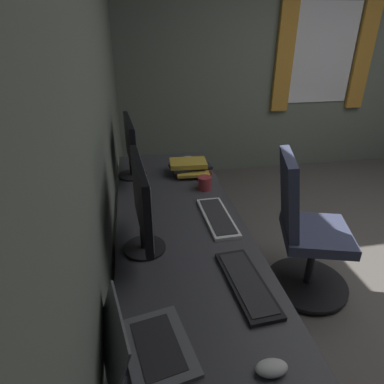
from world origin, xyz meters
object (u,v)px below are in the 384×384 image
Objects in this scene: office_chair at (305,234)px; coffee_mug at (205,183)px; monitor_secondary at (142,203)px; mouse_spare at (187,158)px; keyboard_spare at (217,217)px; book_stack_near at (190,167)px; laptop_leftmost at (140,344)px; monitor_primary at (131,144)px; drawer_pedestal at (181,299)px; mouse_main at (272,368)px; keyboard_main at (247,283)px.

coffee_mug is at bearing 70.21° from office_chair.
monitor_secondary reaches higher than coffee_mug.
keyboard_spare is at bearing -178.80° from mouse_spare.
office_chair is (-0.74, -0.66, -0.29)m from mouse_spare.
book_stack_near is at bearing 9.88° from coffee_mug.
office_chair is (0.93, -1.09, -0.32)m from laptop_leftmost.
book_stack_near is (-0.03, -0.40, -0.19)m from monitor_primary.
drawer_pedestal is 0.66m from monitor_secondary.
drawer_pedestal is at bearing 166.66° from book_stack_near.
book_stack_near is (1.55, -0.02, 0.03)m from mouse_main.
keyboard_main is 4.12× the size of mouse_main.
drawer_pedestal is 6.68× the size of mouse_spare.
laptop_leftmost is 3.31× the size of mouse_spare.
keyboard_main is 1.17m from book_stack_near.
drawer_pedestal is 0.85m from mouse_main.
keyboard_main is 0.91m from coffee_mug.
mouse_main is at bearing -108.62° from laptop_leftmost.
office_chair is at bearing -115.56° from monitor_primary.
monitor_primary is 0.87m from monitor_secondary.
coffee_mug is at bearing -2.79° from mouse_main.
mouse_main reaches higher than keyboard_main.
mouse_main is (-0.73, -0.18, 0.40)m from drawer_pedestal.
coffee_mug is at bearing -21.55° from laptop_leftmost.
laptop_leftmost reaches higher than mouse_spare.
monitor_secondary is at bearing 26.41° from mouse_main.
office_chair is (0.36, -1.04, -0.52)m from monitor_secondary.
book_stack_near is (1.42, -0.41, -0.00)m from laptop_leftmost.
office_chair reaches higher than laptop_leftmost.
keyboard_spare is (0.78, -0.45, -0.04)m from laptop_leftmost.
monitor_secondary is 0.51m from keyboard_spare.
mouse_main is (-0.38, 0.05, 0.01)m from keyboard_main.
keyboard_main is at bearing -60.61° from laptop_leftmost.
coffee_mug reaches higher than mouse_main.
mouse_spare is (0.22, -0.42, -0.21)m from monitor_primary.
drawer_pedestal is 0.77m from laptop_leftmost.
laptop_leftmost is 3.31× the size of mouse_main.
monitor_secondary reaches higher than book_stack_near.
keyboard_main is at bearing -129.21° from monitor_secondary.
monitor_secondary is at bearing 108.87° from office_chair.
book_stack_near is at bearing 3.43° from keyboard_spare.
laptop_leftmost reaches higher than drawer_pedestal.
monitor_secondary reaches higher than drawer_pedestal.
drawer_pedestal is 0.95m from book_stack_near.
laptop_leftmost is at bearing 130.53° from office_chair.
laptop_leftmost is at bearing 179.81° from monitor_primary.
drawer_pedestal is 1.62× the size of keyboard_main.
monitor_primary is 0.57m from coffee_mug.
drawer_pedestal is 0.72× the size of office_chair.
monitor_primary reaches higher than mouse_spare.
laptop_leftmost reaches higher than mouse_main.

